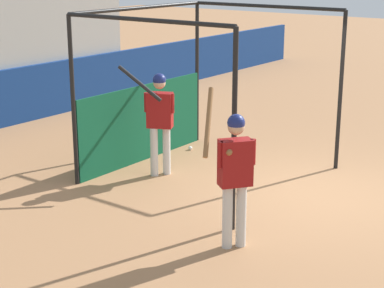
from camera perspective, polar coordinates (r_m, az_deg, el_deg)
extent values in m
plane|color=#A8754C|center=(10.19, 10.69, -4.37)|extent=(60.00, 60.00, 0.00)
cube|color=navy|center=(14.57, -15.64, 4.06)|extent=(24.00, 0.12, 1.23)
cube|color=maroon|center=(15.14, -15.26, 7.10)|extent=(0.45, 0.40, 0.10)
cube|color=maroon|center=(15.25, -15.75, 8.00)|extent=(0.45, 0.06, 0.40)
cube|color=maroon|center=(15.48, -13.66, 7.40)|extent=(0.45, 0.40, 0.10)
cube|color=maroon|center=(15.59, -14.14, 8.28)|extent=(0.45, 0.06, 0.40)
cube|color=maroon|center=(15.83, -12.12, 7.68)|extent=(0.45, 0.40, 0.10)
cube|color=maroon|center=(15.94, -12.60, 8.54)|extent=(0.45, 0.06, 0.40)
cube|color=maroon|center=(16.20, -10.65, 7.95)|extent=(0.45, 0.40, 0.10)
cube|color=maroon|center=(16.30, -11.13, 8.79)|extent=(0.45, 0.06, 0.40)
cube|color=maroon|center=(16.57, -9.25, 8.19)|extent=(0.45, 0.40, 0.10)
cube|color=maroon|center=(16.67, -9.72, 9.02)|extent=(0.45, 0.06, 0.40)
cube|color=maroon|center=(16.05, -15.61, 9.00)|extent=(0.45, 0.40, 0.10)
cube|color=maroon|center=(16.17, -16.07, 9.84)|extent=(0.45, 0.06, 0.40)
cube|color=maroon|center=(16.39, -14.08, 9.25)|extent=(0.45, 0.40, 0.10)
cube|color=maroon|center=(16.50, -14.54, 10.07)|extent=(0.45, 0.06, 0.40)
cube|color=maroon|center=(16.74, -12.61, 9.48)|extent=(0.45, 0.40, 0.10)
cube|color=maroon|center=(16.85, -13.07, 10.28)|extent=(0.45, 0.06, 0.40)
cube|color=maroon|center=(17.10, -11.20, 9.69)|extent=(0.45, 0.40, 0.10)
cube|color=maroon|center=(17.21, -11.65, 10.48)|extent=(0.45, 0.06, 0.40)
cube|color=maroon|center=(16.98, -15.92, 10.70)|extent=(0.45, 0.40, 0.10)
cube|color=maroon|center=(17.10, -16.35, 11.48)|extent=(0.45, 0.06, 0.40)
cube|color=maroon|center=(17.31, -14.46, 10.90)|extent=(0.45, 0.40, 0.10)
cube|color=maroon|center=(17.44, -14.89, 11.67)|extent=(0.45, 0.06, 0.40)
cube|color=maroon|center=(17.66, -13.05, 11.09)|extent=(0.45, 0.40, 0.10)
cube|color=maroon|center=(17.78, -13.48, 11.84)|extent=(0.45, 0.06, 0.40)
cube|color=maroon|center=(17.91, -16.20, 12.22)|extent=(0.45, 0.40, 0.10)
cylinder|color=black|center=(8.33, 3.76, 1.05)|extent=(0.07, 0.07, 2.71)
cylinder|color=black|center=(11.15, 13.06, 4.54)|extent=(0.07, 0.07, 2.71)
cylinder|color=black|center=(10.24, -10.52, 3.68)|extent=(0.07, 0.07, 2.71)
cylinder|color=black|center=(12.64, 0.45, 6.30)|extent=(0.07, 0.07, 2.71)
cylinder|color=black|center=(8.99, -4.29, 10.95)|extent=(0.06, 3.02, 0.06)
cylinder|color=black|center=(11.65, 6.58, 12.08)|extent=(0.06, 3.02, 0.06)
cylinder|color=black|center=(11.21, -4.62, 11.97)|extent=(3.27, 0.06, 0.06)
cube|color=#0F5133|center=(11.52, -4.32, 1.88)|extent=(3.20, 0.03, 1.38)
cylinder|color=silver|center=(10.81, -2.27, -0.58)|extent=(0.17, 0.17, 0.83)
cylinder|color=silver|center=(10.73, -3.39, -0.71)|extent=(0.17, 0.17, 0.83)
cube|color=maroon|center=(10.59, -2.88, 3.03)|extent=(0.38, 0.47, 0.59)
sphere|color=tan|center=(10.49, -2.92, 5.46)|extent=(0.21, 0.21, 0.21)
sphere|color=navy|center=(10.48, -2.92, 5.71)|extent=(0.22, 0.22, 0.22)
cylinder|color=maroon|center=(10.47, -1.78, 3.64)|extent=(0.09, 0.09, 0.32)
cylinder|color=maroon|center=(10.57, -4.10, 3.72)|extent=(0.09, 0.09, 0.32)
cylinder|color=black|center=(10.26, -4.67, 5.39)|extent=(0.27, 0.73, 0.55)
sphere|color=black|center=(10.63, -3.83, 4.40)|extent=(0.08, 0.08, 0.08)
cylinder|color=silver|center=(8.14, 4.38, -6.35)|extent=(0.18, 0.18, 0.83)
cylinder|color=silver|center=(8.08, 3.17, -6.50)|extent=(0.18, 0.18, 0.83)
cube|color=maroon|center=(7.87, 3.88, -1.66)|extent=(0.45, 0.42, 0.59)
sphere|color=tan|center=(7.74, 3.94, 1.55)|extent=(0.21, 0.21, 0.21)
sphere|color=navy|center=(7.73, 3.95, 1.89)|extent=(0.22, 0.22, 0.22)
cylinder|color=maroon|center=(7.87, 5.44, -0.70)|extent=(0.10, 0.10, 0.32)
cylinder|color=maroon|center=(7.73, 2.52, -0.96)|extent=(0.10, 0.10, 0.32)
cylinder|color=brown|center=(7.62, 1.45, 1.96)|extent=(0.52, 0.31, 0.76)
sphere|color=brown|center=(7.69, 3.31, -0.73)|extent=(0.08, 0.08, 0.08)
sphere|color=white|center=(12.26, -0.15, -0.36)|extent=(0.07, 0.07, 0.07)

